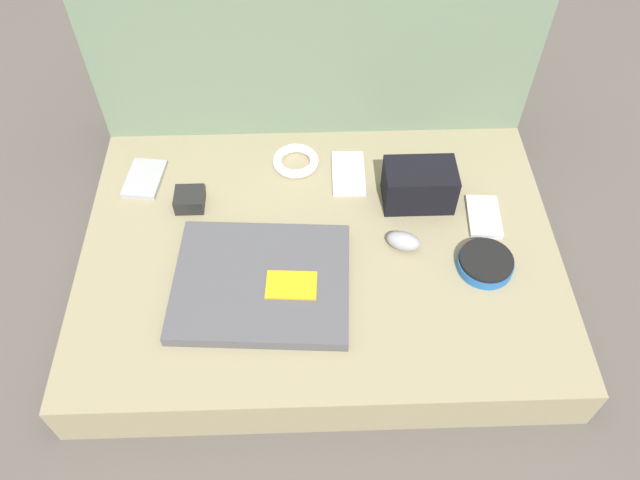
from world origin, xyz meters
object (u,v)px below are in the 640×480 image
object	(u,v)px
speaker_puck	(485,263)
charger_brick	(190,199)
laptop	(262,282)
computer_mouse	(403,241)
camera_pouch	(419,185)
phone_black	(144,179)
phone_small	(484,216)
phone_silver	(348,173)

from	to	relation	value
speaker_puck	charger_brick	xyz separation A→B (m)	(-0.56, 0.17, 0.00)
laptop	charger_brick	bearing A→B (deg)	130.14
speaker_puck	laptop	bearing A→B (deg)	-176.01
computer_mouse	camera_pouch	world-z (taller)	camera_pouch
camera_pouch	phone_black	bearing A→B (deg)	172.72
computer_mouse	phone_small	size ratio (longest dim) A/B	0.67
laptop	computer_mouse	world-z (taller)	computer_mouse
phone_silver	camera_pouch	world-z (taller)	camera_pouch
camera_pouch	phone_small	bearing A→B (deg)	-22.74
computer_mouse	phone_small	bearing A→B (deg)	41.17
phone_silver	phone_black	world-z (taller)	phone_black
laptop	charger_brick	xyz separation A→B (m)	(-0.15, 0.20, 0.00)
phone_black	phone_small	size ratio (longest dim) A/B	1.06
laptop	speaker_puck	world-z (taller)	same
computer_mouse	camera_pouch	distance (m)	0.13
charger_brick	computer_mouse	bearing A→B (deg)	-16.13
charger_brick	laptop	bearing A→B (deg)	-53.56
laptop	computer_mouse	distance (m)	0.28
charger_brick	camera_pouch	bearing A→B (deg)	-0.03
laptop	speaker_puck	size ratio (longest dim) A/B	3.20
phone_small	computer_mouse	bearing A→B (deg)	-154.01
laptop	charger_brick	size ratio (longest dim) A/B	5.78
computer_mouse	phone_small	distance (m)	0.18
laptop	phone_black	size ratio (longest dim) A/B	2.87
phone_silver	charger_brick	distance (m)	0.33
phone_silver	phone_small	bearing A→B (deg)	-24.93
phone_small	charger_brick	distance (m)	0.58
camera_pouch	charger_brick	bearing A→B (deg)	179.97
computer_mouse	phone_silver	size ratio (longest dim) A/B	0.58
laptop	computer_mouse	xyz separation A→B (m)	(0.27, 0.08, 0.01)
phone_small	charger_brick	size ratio (longest dim) A/B	1.90
phone_small	camera_pouch	world-z (taller)	camera_pouch
speaker_puck	camera_pouch	xyz separation A→B (m)	(-0.10, 0.17, 0.03)
speaker_puck	phone_silver	world-z (taller)	speaker_puck
phone_black	camera_pouch	xyz separation A→B (m)	(0.56, -0.07, 0.04)
computer_mouse	phone_black	xyz separation A→B (m)	(-0.52, 0.19, -0.01)
computer_mouse	speaker_puck	xyz separation A→B (m)	(0.15, -0.05, -0.00)
phone_silver	phone_black	size ratio (longest dim) A/B	1.09
computer_mouse	phone_black	distance (m)	0.55
speaker_puck	computer_mouse	bearing A→B (deg)	160.08
speaker_puck	charger_brick	world-z (taller)	charger_brick
speaker_puck	phone_black	bearing A→B (deg)	159.79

